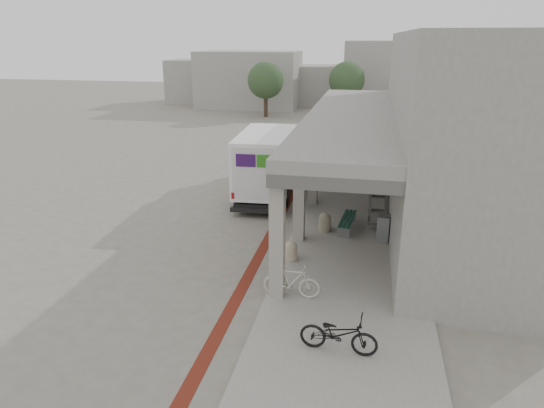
% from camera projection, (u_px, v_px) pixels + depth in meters
% --- Properties ---
extents(ground, '(120.00, 120.00, 0.00)m').
position_uv_depth(ground, '(237.00, 243.00, 16.96)').
color(ground, slate).
rests_on(ground, ground).
extents(bike_lane_stripe, '(0.35, 40.00, 0.01)m').
position_uv_depth(bike_lane_stripe, '(276.00, 224.00, 18.62)').
color(bike_lane_stripe, maroon).
rests_on(bike_lane_stripe, ground).
extents(sidewalk, '(4.40, 28.00, 0.12)m').
position_uv_depth(sidewalk, '(353.00, 251.00, 16.19)').
color(sidewalk, gray).
rests_on(sidewalk, ground).
extents(transit_building, '(7.60, 17.00, 7.00)m').
position_uv_depth(transit_building, '(436.00, 130.00, 18.73)').
color(transit_building, gray).
rests_on(transit_building, ground).
extents(distant_backdrop, '(28.00, 10.00, 6.50)m').
position_uv_depth(distant_backdrop, '(302.00, 79.00, 49.85)').
color(distant_backdrop, gray).
rests_on(distant_backdrop, ground).
extents(tree_left, '(3.20, 3.20, 4.80)m').
position_uv_depth(tree_left, '(266.00, 81.00, 42.80)').
color(tree_left, '#38281C').
rests_on(tree_left, ground).
extents(tree_mid, '(3.20, 3.20, 4.80)m').
position_uv_depth(tree_mid, '(347.00, 80.00, 43.34)').
color(tree_mid, '#38281C').
rests_on(tree_mid, ground).
extents(tree_right, '(3.20, 3.20, 4.80)m').
position_uv_depth(tree_right, '(441.00, 83.00, 40.91)').
color(tree_right, '#38281C').
rests_on(tree_right, ground).
extents(fedex_truck, '(2.51, 7.04, 2.96)m').
position_uv_depth(fedex_truck, '(269.00, 160.00, 21.87)').
color(fedex_truck, black).
rests_on(fedex_truck, ground).
extents(bench, '(0.59, 1.93, 0.45)m').
position_uv_depth(bench, '(347.00, 221.00, 17.73)').
color(bench, slate).
rests_on(bench, sidewalk).
extents(bollard_near, '(0.41, 0.41, 0.62)m').
position_uv_depth(bollard_near, '(291.00, 250.00, 15.35)').
color(bollard_near, tan).
rests_on(bollard_near, sidewalk).
extents(bollard_far, '(0.46, 0.46, 0.68)m').
position_uv_depth(bollard_far, '(325.00, 222.00, 17.63)').
color(bollard_far, gray).
rests_on(bollard_far, sidewalk).
extents(utility_cabinet, '(0.50, 0.61, 0.92)m').
position_uv_depth(utility_cabinet, '(384.00, 228.00, 16.72)').
color(utility_cabinet, slate).
rests_on(utility_cabinet, sidewalk).
extents(bicycle_black, '(1.79, 0.75, 0.92)m').
position_uv_depth(bicycle_black, '(339.00, 334.00, 10.77)').
color(bicycle_black, black).
rests_on(bicycle_black, sidewalk).
extents(bicycle_cream, '(1.57, 0.46, 0.94)m').
position_uv_depth(bicycle_cream, '(292.00, 281.00, 13.05)').
color(bicycle_cream, beige).
rests_on(bicycle_cream, sidewalk).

